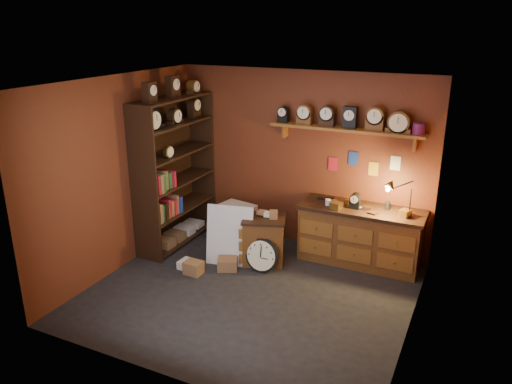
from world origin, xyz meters
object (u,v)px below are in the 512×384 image
(low_cabinet, at_px, (264,238))
(big_round_clock, at_px, (262,255))
(shelving_unit, at_px, (173,165))
(workbench, at_px, (360,232))

(low_cabinet, distance_m, big_round_clock, 0.32)
(big_round_clock, bearing_deg, shelving_unit, 167.81)
(shelving_unit, bearing_deg, big_round_clock, -12.19)
(low_cabinet, height_order, big_round_clock, low_cabinet)
(shelving_unit, xyz_separation_m, big_round_clock, (1.67, -0.36, -1.01))
(shelving_unit, height_order, workbench, shelving_unit)
(shelving_unit, distance_m, workbench, 2.99)
(low_cabinet, relative_size, big_round_clock, 1.60)
(workbench, height_order, low_cabinet, workbench)
(low_cabinet, bearing_deg, workbench, 5.38)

